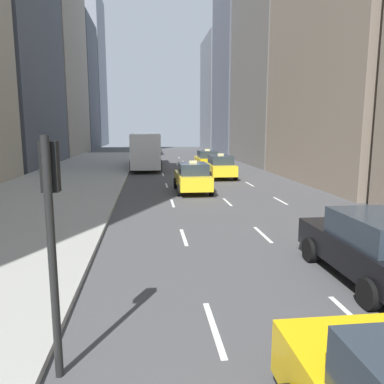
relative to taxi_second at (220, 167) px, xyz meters
The scene contains 10 objects.
sidewalk_left 11.27m from the taxi_second, 168.01° to the right, with size 8.00×66.00×0.15m, color #9E9E99.
lane_markings 6.55m from the taxi_second, 102.46° to the right, with size 5.72×56.00×0.01m.
building_row_left 30.23m from the taxi_second, 132.67° to the left, with size 6.00×96.70×36.79m.
building_row_right 16.95m from the taxi_second, 46.82° to the left, with size 6.00×75.24×30.23m.
taxi_second is the anchor object (origin of this frame).
taxi_third 6.68m from the taxi_second, 114.79° to the right, with size 2.02×4.40×1.87m.
taxi_fourth 6.37m from the taxi_second, 90.00° to the left, with size 2.02×4.40×1.87m.
sedan_black_near 19.60m from the taxi_second, 90.00° to the right, with size 2.02×4.58×1.69m.
city_bus 10.27m from the taxi_second, 123.26° to the left, with size 2.80×11.61×3.25m.
traffic_light_pole 23.37m from the taxi_second, 106.83° to the right, with size 0.24×0.42×3.60m.
Camera 1 is at (-1.36, 1.62, 3.68)m, focal length 35.00 mm.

